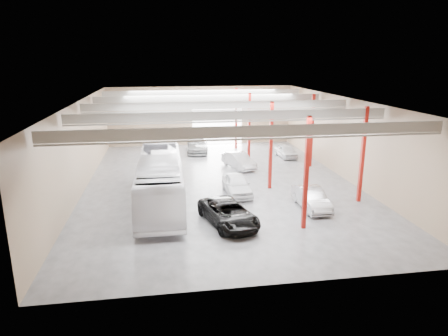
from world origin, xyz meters
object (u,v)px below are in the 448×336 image
object	(u,v)px
car_row_a	(237,184)
car_right_near	(311,198)
car_row_b	(239,160)
coach_bus	(160,180)
car_right_far	(286,151)
black_sedan	(228,213)
car_row_c	(197,145)

from	to	relation	value
car_row_a	car_right_near	world-z (taller)	car_row_a
car_row_b	car_right_near	size ratio (longest dim) A/B	1.00
coach_bus	car_right_far	bearing A→B (deg)	43.61
black_sedan	car_row_a	world-z (taller)	car_row_a
coach_bus	car_row_c	size ratio (longest dim) A/B	2.30
car_row_b	car_right_far	bearing A→B (deg)	12.79
car_row_a	car_row_b	bearing A→B (deg)	76.47
black_sedan	car_right_far	size ratio (longest dim) A/B	1.37
car_row_a	car_row_c	distance (m)	15.10
car_row_b	coach_bus	bearing A→B (deg)	-149.05
coach_bus	car_row_b	world-z (taller)	coach_bus
car_row_a	car_row_b	size ratio (longest dim) A/B	1.02
coach_bus	black_sedan	size ratio (longest dim) A/B	2.41
car_row_a	car_row_c	world-z (taller)	car_row_c
car_row_c	car_right_near	bearing A→B (deg)	-66.24
car_row_c	car_right_far	xyz separation A→B (m)	(9.11, -3.94, -0.14)
car_right_near	car_row_b	bearing A→B (deg)	104.93
car_row_b	car_right_near	world-z (taller)	car_row_b
car_row_b	car_row_c	bearing A→B (deg)	95.04
car_right_near	car_row_c	bearing A→B (deg)	108.62
black_sedan	car_right_near	world-z (taller)	black_sedan
car_row_a	car_right_near	xyz separation A→B (m)	(4.60, -3.82, -0.04)
black_sedan	car_row_c	size ratio (longest dim) A/B	0.96
black_sedan	car_row_a	size ratio (longest dim) A/B	1.19
coach_bus	car_row_c	distance (m)	16.82
car_row_c	car_right_near	xyz separation A→B (m)	(6.31, -18.82, -0.08)
coach_bus	car_right_near	distance (m)	10.80
car_row_b	car_right_near	bearing A→B (deg)	-93.91
coach_bus	black_sedan	world-z (taller)	coach_bus
car_right_far	car_right_near	bearing A→B (deg)	-103.96
car_right_far	car_row_a	bearing A→B (deg)	-127.08
coach_bus	car_row_c	world-z (taller)	coach_bus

